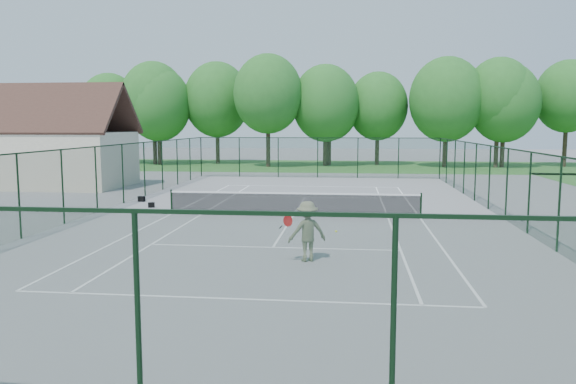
% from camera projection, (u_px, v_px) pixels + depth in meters
% --- Properties ---
extents(ground, '(140.00, 140.00, 0.00)m').
position_uv_depth(ground, '(293.00, 216.00, 24.64)').
color(ground, gray).
rests_on(ground, ground).
extents(grass_far, '(80.00, 16.00, 0.01)m').
position_uv_depth(grass_far, '(325.00, 166.00, 54.24)').
color(grass_far, '#3D8031').
rests_on(grass_far, ground).
extents(court_lines, '(11.05, 23.85, 0.01)m').
position_uv_depth(court_lines, '(293.00, 216.00, 24.64)').
color(court_lines, white).
rests_on(court_lines, ground).
extents(tennis_net, '(11.08, 0.08, 1.10)m').
position_uv_depth(tennis_net, '(293.00, 203.00, 24.57)').
color(tennis_net, black).
rests_on(tennis_net, ground).
extents(fence_enclosure, '(18.05, 36.05, 3.02)m').
position_uv_depth(fence_enclosure, '(293.00, 181.00, 24.45)').
color(fence_enclosure, '#16341F').
rests_on(fence_enclosure, ground).
extents(utility_building, '(8.60, 6.27, 6.63)m').
position_uv_depth(utility_building, '(61.00, 138.00, 35.91)').
color(utility_building, beige).
rests_on(utility_building, ground).
extents(tree_line_far, '(39.40, 6.40, 9.70)m').
position_uv_depth(tree_line_far, '(325.00, 103.00, 53.52)').
color(tree_line_far, '#402E22').
rests_on(tree_line_far, ground).
extents(sports_bag_a, '(0.39, 0.29, 0.28)m').
position_uv_depth(sports_bag_a, '(142.00, 199.00, 29.21)').
color(sports_bag_a, black).
rests_on(sports_bag_a, ground).
extents(sports_bag_b, '(0.36, 0.28, 0.25)m').
position_uv_depth(sports_bag_b, '(151.00, 205.00, 27.14)').
color(sports_bag_b, black).
rests_on(sports_bag_b, ground).
extents(tennis_player, '(1.75, 1.05, 1.77)m').
position_uv_depth(tennis_player, '(307.00, 231.00, 16.42)').
color(tennis_player, '#555A42').
rests_on(tennis_player, ground).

